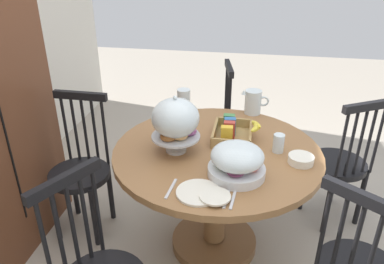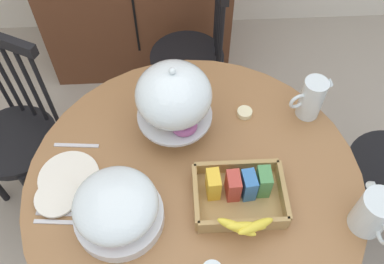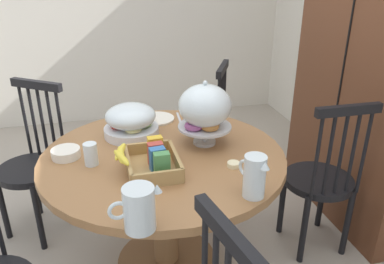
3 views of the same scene
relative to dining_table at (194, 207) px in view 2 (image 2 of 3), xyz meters
name	(u,v)px [view 2 (image 2 of 3)]	position (x,y,z in m)	size (l,w,h in m)	color
ground_plane	(189,264)	(-0.03, -0.06, -0.53)	(10.00, 10.00, 0.00)	#A89E8E
dining_table	(194,207)	(0.00, 0.00, 0.00)	(1.22, 1.22, 0.74)	olive
windsor_chair_by_cabinet	(192,58)	(0.04, 0.91, -0.08)	(0.40, 0.40, 0.97)	black
windsor_chair_facing_door	(18,137)	(-0.80, 0.43, -0.08)	(0.45, 0.45, 0.97)	black
pastry_stand_with_dome	(174,98)	(-0.06, 0.23, 0.40)	(0.28, 0.28, 0.34)	silver
fruit_platter_covered	(117,209)	(-0.26, -0.13, 0.29)	(0.30, 0.30, 0.18)	silver
orange_juice_pitcher	(372,214)	(0.57, -0.19, 0.29)	(0.12, 0.20, 0.17)	silver
milk_pitcher	(311,100)	(0.47, 0.29, 0.29)	(0.17, 0.09, 0.18)	silver
cereal_basket	(240,195)	(0.15, -0.08, 0.25)	(0.32, 0.30, 0.12)	tan
china_plate_large	(69,177)	(-0.45, 0.04, 0.21)	(0.22, 0.22, 0.01)	white
china_plate_small	(56,198)	(-0.48, -0.05, 0.22)	(0.15, 0.15, 0.01)	white
butter_dish	(245,113)	(0.22, 0.30, 0.22)	(0.06, 0.06, 0.02)	beige
table_knife	(61,214)	(-0.46, -0.10, 0.21)	(0.17, 0.01, 0.01)	silver
dinner_fork	(59,222)	(-0.47, -0.13, 0.21)	(0.17, 0.01, 0.01)	silver
soup_spoon	(77,145)	(-0.44, 0.18, 0.21)	(0.17, 0.01, 0.01)	silver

